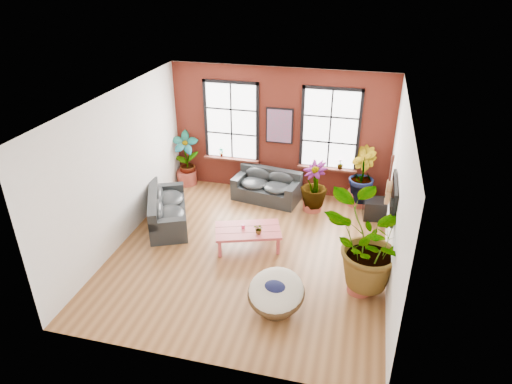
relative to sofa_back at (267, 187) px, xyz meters
The scene contains 19 objects.
room 2.85m from the sofa_back, 85.57° to the right, with size 6.04×6.54×3.54m.
sofa_back is the anchor object (origin of this frame).
sofa_left 2.87m from the sofa_back, 139.14° to the right, with size 1.65×2.25×0.82m.
coffee_table 2.42m from the sofa_back, 87.67° to the right, with size 1.67×1.27×0.57m.
papasan_chair 4.50m from the sofa_back, 75.08° to the right, with size 1.18×1.20×0.81m.
poster 1.68m from the sofa_back, 70.67° to the left, with size 0.74×0.06×0.98m.
tv_wall_unit 3.91m from the sofa_back, 33.08° to the right, with size 0.13×1.86×1.20m.
media_box 2.94m from the sofa_back, ahead, with size 0.66×0.57×0.51m.
pot_back_left 2.53m from the sofa_back, behind, with size 0.74×0.74×0.42m.
pot_back_right 2.46m from the sofa_back, ahead, with size 0.65×0.65×0.40m.
pot_right_wall 4.32m from the sofa_back, 51.81° to the right, with size 0.53×0.53×0.35m.
pot_mid 1.35m from the sofa_back, 13.72° to the right, with size 0.50×0.50×0.36m.
floor_plant_back_left 2.55m from the sofa_back, behind, with size 0.77×0.52×1.46m, color #254E14.
floor_plant_back_right 2.53m from the sofa_back, ahead, with size 0.82×0.66×1.48m, color #254E14.
floor_plant_right_wall 4.40m from the sofa_back, 51.47° to the right, with size 1.68×1.46×1.87m, color #254E14.
floor_plant_mid 1.41m from the sofa_back, 14.10° to the right, with size 0.69×0.69×1.23m, color #254E14.
table_plant 2.57m from the sofa_back, 81.35° to the right, with size 0.22×0.19×0.25m, color #254E14.
sill_plant_left 1.68m from the sofa_back, 161.14° to the left, with size 0.14×0.10×0.27m, color #254E14.
sill_plant_right 2.07m from the sofa_back, 14.74° to the left, with size 0.15×0.15×0.27m, color #254E14.
Camera 1 is at (2.23, -8.28, 6.00)m, focal length 32.00 mm.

